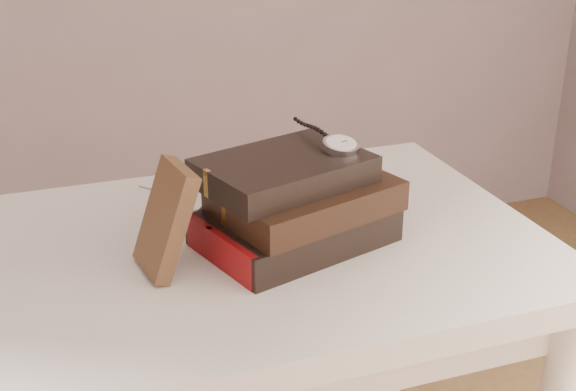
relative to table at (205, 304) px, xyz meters
name	(u,v)px	position (x,y,z in m)	size (l,w,h in m)	color
table	(205,304)	(0.00, 0.00, 0.00)	(1.00, 0.60, 0.75)	silver
book_stack	(296,203)	(0.13, -0.02, 0.15)	(0.31, 0.25, 0.13)	black
journal	(166,219)	(-0.06, -0.04, 0.17)	(0.02, 0.09, 0.15)	#3A2516
pocket_watch	(339,144)	(0.20, -0.01, 0.23)	(0.07, 0.16, 0.02)	silver
eyeglasses	(206,191)	(0.02, 0.03, 0.17)	(0.14, 0.15, 0.05)	silver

